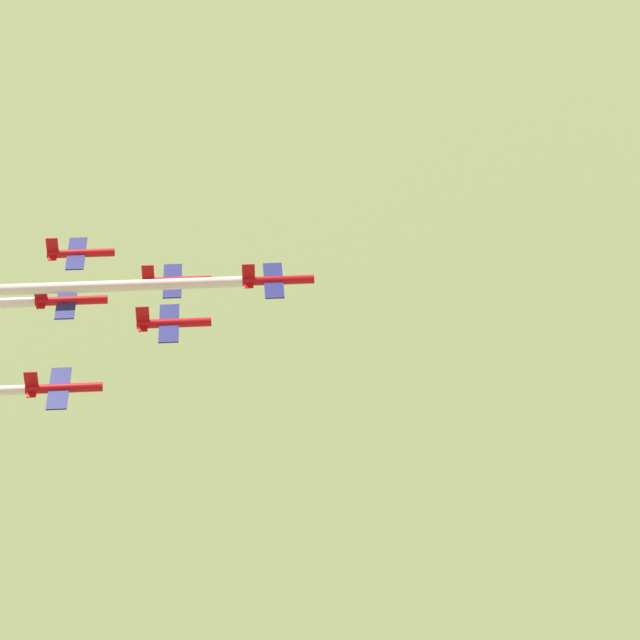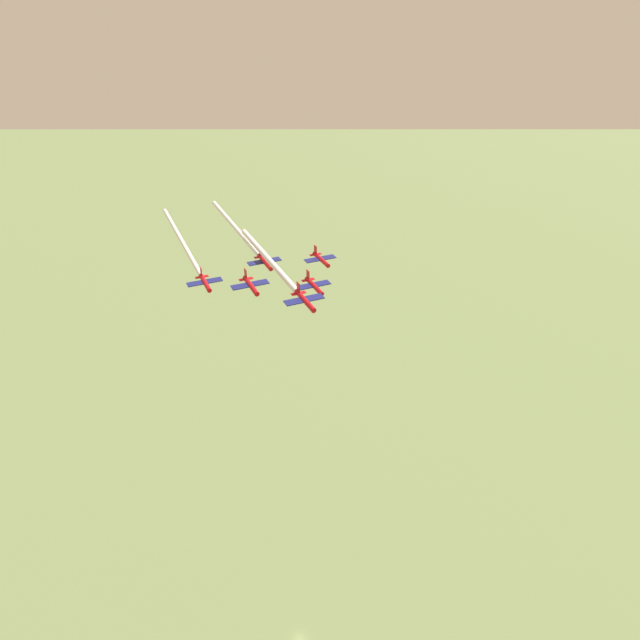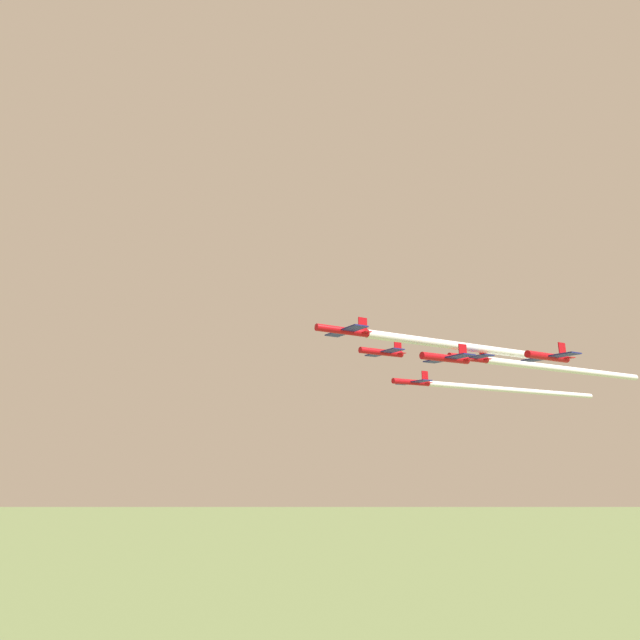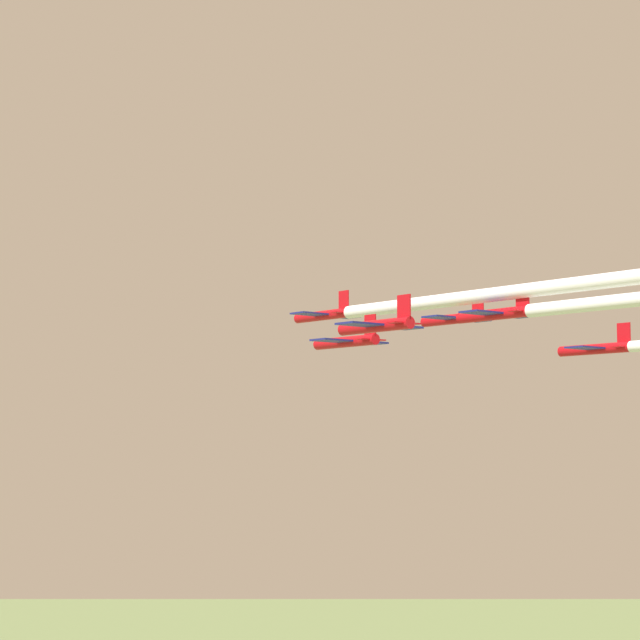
# 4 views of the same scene
# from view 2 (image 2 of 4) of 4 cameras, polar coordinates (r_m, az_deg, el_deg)

# --- Properties ---
(ground_plane) EXTENTS (3000.00, 3000.00, 0.00)m
(ground_plane) POSITION_cam_2_polar(r_m,az_deg,el_deg) (201.86, -2.34, -32.65)
(ground_plane) COLOR #6B7F4C
(jet_0) EXTENTS (6.71, 6.76, 2.61)m
(jet_0) POSITION_cam_2_polar(r_m,az_deg,el_deg) (88.47, -1.79, 2.31)
(jet_0) COLOR #B20C14
(jet_1) EXTENTS (6.71, 6.76, 2.61)m
(jet_1) POSITION_cam_2_polar(r_m,az_deg,el_deg) (101.53, -0.75, 3.99)
(jet_1) COLOR #B20C14
(jet_2) EXTENTS (6.71, 6.76, 2.61)m
(jet_2) POSITION_cam_2_polar(r_m,az_deg,el_deg) (96.39, -7.97, 4.00)
(jet_2) COLOR #B20C14
(jet_3) EXTENTS (6.71, 6.76, 2.61)m
(jet_3) POSITION_cam_2_polar(r_m,az_deg,el_deg) (113.12, 0.06, 7.00)
(jet_3) COLOR #B20C14
(jet_4) EXTENTS (6.71, 6.76, 2.61)m
(jet_4) POSITION_cam_2_polar(r_m,az_deg,el_deg) (108.15, -6.35, 6.66)
(jet_4) COLOR #B20C14
(jet_5) EXTENTS (6.71, 6.76, 2.61)m
(jet_5) POSITION_cam_2_polar(r_m,az_deg,el_deg) (106.31, -13.03, 4.24)
(jet_5) COLOR #B20C14
(smoke_trail_0) EXTENTS (23.98, 25.27, 1.19)m
(smoke_trail_0) POSITION_cam_2_polar(r_m,az_deg,el_deg) (105.78, -6.06, 7.07)
(smoke_trail_0) COLOR white
(smoke_trail_4) EXTENTS (29.21, 30.81, 1.09)m
(smoke_trail_4) POSITION_cam_2_polar(r_m,az_deg,el_deg) (129.89, -9.83, 10.56)
(smoke_trail_4) COLOR white
(smoke_trail_5) EXTENTS (33.31, 35.15, 0.99)m
(smoke_trail_5) POSITION_cam_2_polar(r_m,az_deg,el_deg) (131.18, -15.69, 9.00)
(smoke_trail_5) COLOR white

